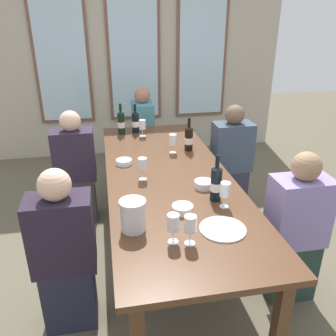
% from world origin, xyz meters
% --- Properties ---
extents(ground_plane, '(12.00, 12.00, 0.00)m').
position_xyz_m(ground_plane, '(0.00, 0.00, 0.00)').
color(ground_plane, brown).
extents(back_wall_with_windows, '(4.15, 0.10, 2.90)m').
position_xyz_m(back_wall_with_windows, '(0.00, 2.52, 1.45)').
color(back_wall_with_windows, '#B9AE9A').
rests_on(back_wall_with_windows, ground).
extents(dining_table, '(0.95, 2.61, 0.74)m').
position_xyz_m(dining_table, '(0.00, 0.00, 0.68)').
color(dining_table, '#51321E').
rests_on(dining_table, ground).
extents(white_plate_0, '(0.27, 0.27, 0.01)m').
position_xyz_m(white_plate_0, '(0.17, -0.82, 0.74)').
color(white_plate_0, white).
rests_on(white_plate_0, dining_table).
extents(metal_pitcher, '(0.16, 0.16, 0.19)m').
position_xyz_m(metal_pitcher, '(-0.34, -0.72, 0.84)').
color(metal_pitcher, silver).
rests_on(metal_pitcher, dining_table).
extents(wine_bottle_0, '(0.08, 0.08, 0.30)m').
position_xyz_m(wine_bottle_0, '(-0.14, 1.11, 0.85)').
color(wine_bottle_0, black).
rests_on(wine_bottle_0, dining_table).
extents(wine_bottle_1, '(0.08, 0.08, 0.32)m').
position_xyz_m(wine_bottle_1, '(0.24, -0.47, 0.86)').
color(wine_bottle_1, black).
rests_on(wine_bottle_1, dining_table).
extents(wine_bottle_2, '(0.08, 0.08, 0.31)m').
position_xyz_m(wine_bottle_2, '(0.28, 0.48, 0.86)').
color(wine_bottle_2, black).
rests_on(wine_bottle_2, dining_table).
extents(wine_bottle_3, '(0.08, 0.08, 0.32)m').
position_xyz_m(wine_bottle_3, '(-0.29, 1.09, 0.86)').
color(wine_bottle_3, black).
rests_on(wine_bottle_3, dining_table).
extents(tasting_bowl_0, '(0.13, 0.13, 0.04)m').
position_xyz_m(tasting_bowl_0, '(-0.33, 0.26, 0.76)').
color(tasting_bowl_0, white).
rests_on(tasting_bowl_0, dining_table).
extents(tasting_bowl_1, '(0.14, 0.14, 0.05)m').
position_xyz_m(tasting_bowl_1, '(-0.02, -0.58, 0.76)').
color(tasting_bowl_1, white).
rests_on(tasting_bowl_1, dining_table).
extents(tasting_bowl_2, '(0.14, 0.14, 0.05)m').
position_xyz_m(tasting_bowl_2, '(0.21, -0.28, 0.77)').
color(tasting_bowl_2, white).
rests_on(tasting_bowl_2, dining_table).
extents(wine_glass_0, '(0.07, 0.07, 0.17)m').
position_xyz_m(wine_glass_0, '(-0.21, -0.06, 0.86)').
color(wine_glass_0, white).
rests_on(wine_glass_0, dining_table).
extents(wine_glass_1, '(0.07, 0.07, 0.17)m').
position_xyz_m(wine_glass_1, '(-0.05, -0.91, 0.86)').
color(wine_glass_1, white).
rests_on(wine_glass_1, dining_table).
extents(wine_glass_2, '(0.07, 0.07, 0.17)m').
position_xyz_m(wine_glass_2, '(-0.14, -0.88, 0.86)').
color(wine_glass_2, white).
rests_on(wine_glass_2, dining_table).
extents(wine_glass_3, '(0.07, 0.07, 0.17)m').
position_xyz_m(wine_glass_3, '(-0.08, 0.96, 0.86)').
color(wine_glass_3, white).
rests_on(wine_glass_3, dining_table).
extents(wine_glass_4, '(0.07, 0.07, 0.17)m').
position_xyz_m(wine_glass_4, '(0.26, -0.57, 0.86)').
color(wine_glass_4, white).
rests_on(wine_glass_4, dining_table).
extents(wine_glass_5, '(0.07, 0.07, 0.17)m').
position_xyz_m(wine_glass_5, '(0.13, 0.45, 0.86)').
color(wine_glass_5, white).
rests_on(wine_glass_5, dining_table).
extents(seated_person_0, '(0.38, 0.24, 1.11)m').
position_xyz_m(seated_person_0, '(-0.76, -0.61, 0.53)').
color(seated_person_0, '#232537').
rests_on(seated_person_0, ground).
extents(seated_person_1, '(0.38, 0.24, 1.11)m').
position_xyz_m(seated_person_1, '(0.76, -0.64, 0.53)').
color(seated_person_1, '#22382F').
rests_on(seated_person_1, ground).
extents(seated_person_2, '(0.38, 0.24, 1.11)m').
position_xyz_m(seated_person_2, '(-0.76, 0.69, 0.53)').
color(seated_person_2, '#353636').
rests_on(seated_person_2, ground).
extents(seated_person_3, '(0.38, 0.24, 1.11)m').
position_xyz_m(seated_person_3, '(0.76, 0.62, 0.53)').
color(seated_person_3, '#302E44').
rests_on(seated_person_3, ground).
extents(seated_person_4, '(0.24, 0.38, 1.11)m').
position_xyz_m(seated_person_4, '(0.00, 1.65, 0.53)').
color(seated_person_4, '#2F343B').
rests_on(seated_person_4, ground).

